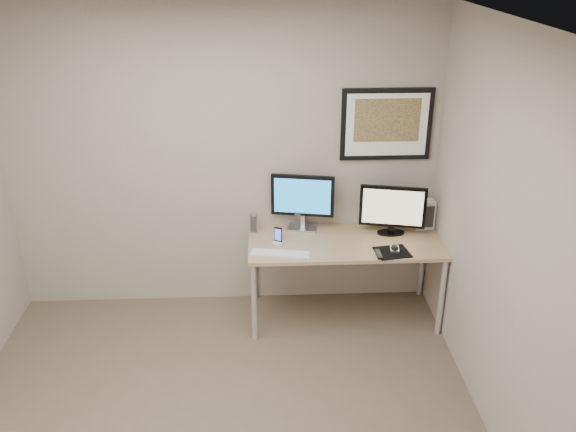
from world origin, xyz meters
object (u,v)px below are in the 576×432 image
fan_unit (424,214)px  keyboard (280,254)px  desk (345,248)px  speaker_left (254,223)px  monitor_large (303,200)px  speaker_right (298,218)px  framed_art (387,124)px  monitor_tv (393,209)px  phone_dock (278,235)px

fan_unit → keyboard: bearing=-162.5°
desk → keyboard: (-0.55, -0.22, 0.07)m
speaker_left → monitor_large: bearing=5.9°
speaker_right → monitor_large: bearing=-19.6°
speaker_right → keyboard: speaker_right is taller
speaker_right → fan_unit: 1.08m
speaker_left → keyboard: speaker_left is taller
framed_art → monitor_large: bearing=-173.5°
speaker_right → keyboard: 0.53m
framed_art → speaker_right: 1.08m
monitor_large → fan_unit: size_ratio=2.14×
monitor_large → speaker_right: monitor_large is taller
speaker_right → monitor_tv: bearing=3.8°
monitor_tv → speaker_right: (-0.77, 0.16, -0.14)m
framed_art → phone_dock: (-0.90, -0.35, -0.82)m
monitor_large → phone_dock: bearing=-117.7°
desk → monitor_tv: size_ratio=2.96×
desk → phone_dock: (-0.55, -0.02, 0.14)m
framed_art → speaker_left: framed_art is taller
monitor_large → fan_unit: (1.05, -0.02, -0.15)m
monitor_large → speaker_right: 0.19m
monitor_tv → phone_dock: (-0.96, -0.13, -0.16)m
monitor_tv → phone_dock: 0.98m
monitor_large → desk: bearing=-25.9°
monitor_large → keyboard: monitor_large is taller
monitor_tv → fan_unit: (0.31, 0.12, -0.11)m
speaker_left → keyboard: size_ratio=0.35×
framed_art → keyboard: framed_art is taller
monitor_large → monitor_tv: size_ratio=0.98×
phone_dock → fan_unit: size_ratio=0.58×
monitor_tv → speaker_left: bearing=-172.4°
framed_art → monitor_large: size_ratio=1.41×
keyboard → monitor_large: bearing=75.9°
monitor_tv → phone_dock: monitor_tv is taller
fan_unit → monitor_large: bearing=176.7°
speaker_left → speaker_right: 0.39m
monitor_tv → keyboard: size_ratio=1.12×
speaker_left → speaker_right: bearing=9.8°
monitor_tv → speaker_right: size_ratio=3.17×
phone_dock → fan_unit: 1.29m
keyboard → speaker_right: bearing=80.2°
framed_art → keyboard: bearing=-148.6°
framed_art → fan_unit: 0.85m
monitor_large → phone_dock: (-0.22, -0.27, -0.20)m
fan_unit → speaker_left: bearing=178.8°
framed_art → phone_dock: size_ratio=5.20×
phone_dock → keyboard: (0.01, -0.20, -0.06)m
monitor_large → monitor_tv: monitor_large is taller
monitor_tv → speaker_right: 0.80m
phone_dock → speaker_right: bearing=82.5°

